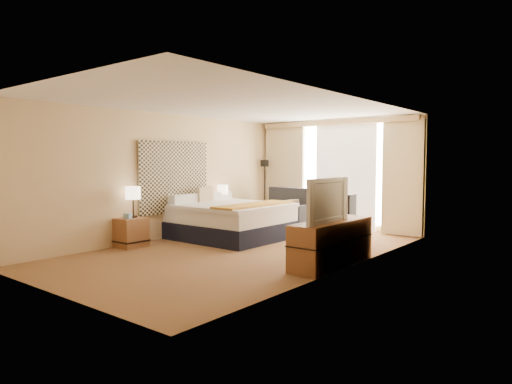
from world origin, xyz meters
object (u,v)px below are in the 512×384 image
Objects in this scene: desk_chair at (347,220)px; lamp_right at (223,190)px; floor_lamp at (265,179)px; nightstand_left at (131,232)px; media_dresser at (332,243)px; lamp_left at (133,194)px; loveseat at (286,216)px; television at (321,200)px; nightstand_right at (222,219)px; bed at (230,220)px.

desk_chair is 2.97m from lamp_right.
floor_lamp is at bearing 156.66° from desk_chair.
floor_lamp reaches higher than nightstand_left.
lamp_right is (0.00, 2.54, 0.68)m from nightstand_left.
lamp_left is at bearing -165.00° from media_dresser.
floor_lamp reaches higher than loveseat.
desk_chair is (1.78, -0.39, 0.10)m from loveseat.
desk_chair is at bearing 17.52° from television.
floor_lamp is 1.73× the size of desk_chair.
loveseat reaches higher than desk_chair.
lamp_left is (-2.86, -3.10, 0.59)m from desk_chair.
floor_lamp reaches higher than television.
lamp_right is (-3.70, 1.49, 0.60)m from media_dresser.
media_dresser is at bearing 15.84° from nightstand_left.
nightstand_left is 0.93× the size of lamp_left.
desk_chair is 1.60× the size of lamp_left.
nightstand_right is 0.68m from lamp_right.
television is (2.57, -2.74, 0.71)m from loveseat.
bed is at bearing 66.25° from lamp_left.
bed is 1.17m from lamp_right.
loveseat is at bearing 42.06° from television.
television is (0.79, -2.35, 0.61)m from desk_chair.
bed is at bearing -94.13° from loveseat.
desk_chair reaches higher than media_dresser.
nightstand_right is 1.01m from bed.
bed is 2.40m from desk_chair.
nightstand_left is at bearing -90.10° from lamp_right.
floor_lamp reaches higher than desk_chair.
bed is 3.65× the size of lamp_left.
nightstand_left is 0.58× the size of desk_chair.
floor_lamp is at bearing 140.12° from media_dresser.
nightstand_left is at bearing -113.05° from bed.
nightstand_left is at bearing -101.72° from loveseat.
desk_chair is at bearing -19.33° from floor_lamp.
nightstand_left and nightstand_right have the same top height.
nightstand_right is 0.33× the size of floor_lamp.
desk_chair is 4.26m from lamp_left.
television is at bearing -21.13° from bed.
lamp_left is (0.03, -4.11, -0.15)m from floor_lamp.
floor_lamp is at bearing 155.96° from loveseat.
loveseat is (1.08, 3.55, 0.05)m from nightstand_left.
bed is at bearing 66.95° from nightstand_left.
desk_chair is (-0.84, 2.10, 0.07)m from media_dresser.
bed is at bearing -36.58° from nightstand_right.
lamp_right reaches higher than loveseat.
loveseat reaches higher than media_dresser.
media_dresser is 1.09× the size of floor_lamp.
media_dresser reaches higher than nightstand_left.
lamp_right is at bearing 83.20° from nightstand_right.
floor_lamp is 2.78× the size of lamp_left.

